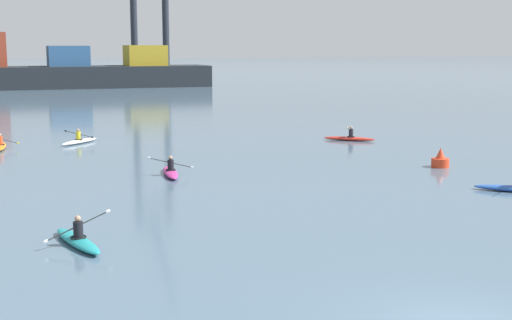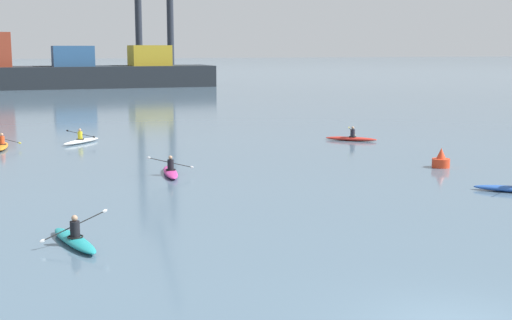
% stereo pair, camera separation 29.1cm
% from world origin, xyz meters
% --- Properties ---
extents(container_barge, '(42.72, 9.28, 8.27)m').
position_xyz_m(container_barge, '(-0.64, 98.17, 2.54)').
color(container_barge, '#1E2328').
rests_on(container_barge, ground).
extents(channel_buoy, '(0.90, 0.90, 1.00)m').
position_xyz_m(channel_buoy, '(11.58, 17.99, 0.36)').
color(channel_buoy, red).
rests_on(channel_buoy, ground).
extents(kayak_red, '(3.04, 2.59, 1.06)m').
position_xyz_m(kayak_red, '(11.95, 28.74, 0.17)').
color(kayak_red, red).
rests_on(kayak_red, ground).
extents(kayak_magenta, '(2.22, 3.45, 0.95)m').
position_xyz_m(kayak_magenta, '(-1.89, 20.39, 0.17)').
color(kayak_magenta, '#C13384').
rests_on(kayak_magenta, ground).
extents(kayak_teal, '(2.14, 3.44, 1.02)m').
position_xyz_m(kayak_teal, '(-7.24, 9.62, 0.17)').
color(kayak_teal, teal).
rests_on(kayak_teal, ground).
extents(kayak_orange, '(2.21, 3.43, 1.00)m').
position_xyz_m(kayak_orange, '(-9.63, 32.48, 0.17)').
color(kayak_orange, orange).
rests_on(kayak_orange, ground).
extents(kayak_white, '(2.78, 2.87, 0.95)m').
position_xyz_m(kayak_white, '(-4.90, 33.29, 0.17)').
color(kayak_white, silver).
rests_on(kayak_white, ground).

